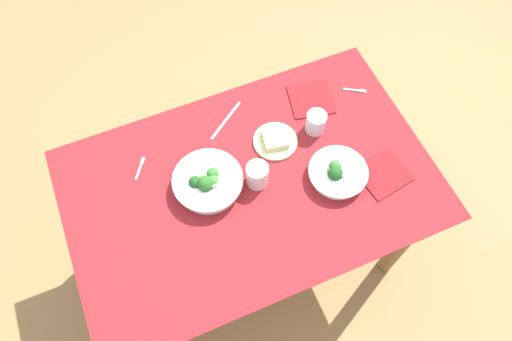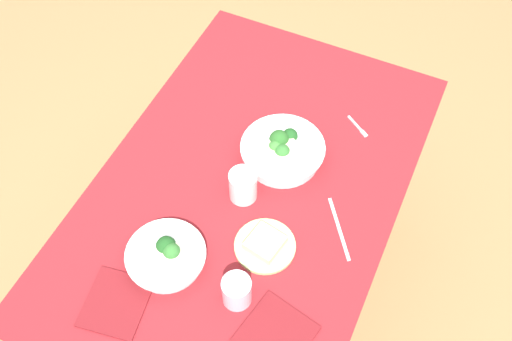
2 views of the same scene
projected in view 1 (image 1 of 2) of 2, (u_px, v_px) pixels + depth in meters
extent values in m
plane|color=#9E7547|center=(252.00, 249.00, 2.48)|extent=(6.00, 6.00, 0.00)
cube|color=maroon|center=(250.00, 184.00, 1.81)|extent=(1.38, 0.88, 0.01)
cube|color=brown|center=(251.00, 186.00, 1.82)|extent=(1.34, 0.86, 0.02)
cylinder|color=brown|center=(404.00, 241.00, 2.12)|extent=(0.07, 0.07, 0.73)
cylinder|color=brown|center=(105.00, 206.00, 2.20)|extent=(0.07, 0.07, 0.73)
cylinder|color=brown|center=(333.00, 122.00, 2.41)|extent=(0.07, 0.07, 0.73)
cylinder|color=white|center=(208.00, 183.00, 1.78)|extent=(0.23, 0.23, 0.05)
cylinder|color=white|center=(208.00, 180.00, 1.75)|extent=(0.26, 0.26, 0.01)
sphere|color=#3D7A33|center=(213.00, 181.00, 1.74)|extent=(0.05, 0.05, 0.05)
sphere|color=#286023|center=(205.00, 184.00, 1.73)|extent=(0.06, 0.06, 0.06)
sphere|color=#33702D|center=(213.00, 174.00, 1.75)|extent=(0.05, 0.05, 0.05)
sphere|color=#1E511E|center=(195.00, 182.00, 1.74)|extent=(0.05, 0.05, 0.05)
cylinder|color=beige|center=(209.00, 176.00, 1.74)|extent=(0.09, 0.09, 0.01)
cylinder|color=white|center=(337.00, 174.00, 1.80)|extent=(0.20, 0.20, 0.04)
cylinder|color=white|center=(338.00, 171.00, 1.78)|extent=(0.22, 0.22, 0.01)
sphere|color=#1E511E|center=(335.00, 173.00, 1.77)|extent=(0.06, 0.06, 0.06)
sphere|color=#33702D|center=(335.00, 167.00, 1.78)|extent=(0.05, 0.05, 0.05)
sphere|color=#286023|center=(335.00, 168.00, 1.78)|extent=(0.05, 0.05, 0.05)
cylinder|color=beige|center=(338.00, 168.00, 1.77)|extent=(0.08, 0.08, 0.01)
cylinder|color=#B7D684|center=(275.00, 141.00, 1.88)|extent=(0.17, 0.17, 0.01)
cube|color=beige|center=(275.00, 139.00, 1.87)|extent=(0.11, 0.11, 0.03)
cylinder|color=silver|center=(257.00, 174.00, 1.76)|extent=(0.08, 0.08, 0.10)
cylinder|color=silver|center=(316.00, 122.00, 1.88)|extent=(0.08, 0.08, 0.09)
cube|color=#B7B7BC|center=(351.00, 90.00, 2.01)|extent=(0.06, 0.04, 0.00)
cube|color=#B7B7BC|center=(363.00, 91.00, 2.00)|extent=(0.03, 0.03, 0.00)
cube|color=#B7B7BC|center=(139.00, 172.00, 1.83)|extent=(0.05, 0.06, 0.00)
cube|color=#B7B7BC|center=(143.00, 161.00, 1.85)|extent=(0.03, 0.03, 0.00)
cube|color=#B7B7BC|center=(226.00, 120.00, 1.94)|extent=(0.18, 0.13, 0.00)
cube|color=maroon|center=(311.00, 99.00, 1.98)|extent=(0.20, 0.20, 0.01)
cube|color=maroon|center=(383.00, 174.00, 1.82)|extent=(0.20, 0.19, 0.01)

